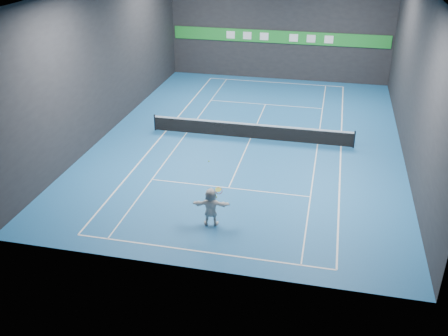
% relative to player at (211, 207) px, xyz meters
% --- Properties ---
extents(ground, '(26.00, 26.00, 0.00)m').
position_rel_player_xyz_m(ground, '(0.07, 9.81, -0.90)').
color(ground, '#1B5A96').
rests_on(ground, ground).
extents(wall_back, '(18.00, 0.10, 9.00)m').
position_rel_player_xyz_m(wall_back, '(0.07, 22.81, 3.60)').
color(wall_back, black).
rests_on(wall_back, ground).
extents(wall_front, '(18.00, 0.10, 9.00)m').
position_rel_player_xyz_m(wall_front, '(0.07, -3.19, 3.60)').
color(wall_front, black).
rests_on(wall_front, ground).
extents(wall_left, '(0.10, 26.00, 9.00)m').
position_rel_player_xyz_m(wall_left, '(-8.93, 9.81, 3.60)').
color(wall_left, black).
rests_on(wall_left, ground).
extents(wall_right, '(0.10, 26.00, 9.00)m').
position_rel_player_xyz_m(wall_right, '(9.07, 9.81, 3.60)').
color(wall_right, black).
rests_on(wall_right, ground).
extents(baseline_near, '(10.98, 0.08, 0.01)m').
position_rel_player_xyz_m(baseline_near, '(0.07, -2.08, -0.90)').
color(baseline_near, white).
rests_on(baseline_near, ground).
extents(baseline_far, '(10.98, 0.08, 0.01)m').
position_rel_player_xyz_m(baseline_far, '(0.07, 21.70, -0.90)').
color(baseline_far, white).
rests_on(baseline_far, ground).
extents(sideline_doubles_left, '(0.08, 23.78, 0.01)m').
position_rel_player_xyz_m(sideline_doubles_left, '(-5.42, 9.81, -0.90)').
color(sideline_doubles_left, white).
rests_on(sideline_doubles_left, ground).
extents(sideline_doubles_right, '(0.08, 23.78, 0.01)m').
position_rel_player_xyz_m(sideline_doubles_right, '(5.56, 9.81, -0.90)').
color(sideline_doubles_right, white).
rests_on(sideline_doubles_right, ground).
extents(sideline_singles_left, '(0.06, 23.78, 0.01)m').
position_rel_player_xyz_m(sideline_singles_left, '(-4.04, 9.81, -0.90)').
color(sideline_singles_left, white).
rests_on(sideline_singles_left, ground).
extents(sideline_singles_right, '(0.06, 23.78, 0.01)m').
position_rel_player_xyz_m(sideline_singles_right, '(4.18, 9.81, -0.90)').
color(sideline_singles_right, white).
rests_on(sideline_singles_right, ground).
extents(service_line_near, '(8.23, 0.06, 0.01)m').
position_rel_player_xyz_m(service_line_near, '(0.07, 3.41, -0.90)').
color(service_line_near, white).
rests_on(service_line_near, ground).
extents(service_line_far, '(8.23, 0.06, 0.01)m').
position_rel_player_xyz_m(service_line_far, '(0.07, 16.21, -0.90)').
color(service_line_far, white).
rests_on(service_line_far, ground).
extents(center_service_line, '(0.06, 12.80, 0.01)m').
position_rel_player_xyz_m(center_service_line, '(0.07, 9.81, -0.90)').
color(center_service_line, white).
rests_on(center_service_line, ground).
extents(player, '(1.73, 0.77, 1.80)m').
position_rel_player_xyz_m(player, '(0.00, 0.00, 0.00)').
color(player, silver).
rests_on(player, ground).
extents(tennis_ball, '(0.06, 0.06, 0.06)m').
position_rel_player_xyz_m(tennis_ball, '(-0.12, 0.23, 2.11)').
color(tennis_ball, '#BBEA27').
rests_on(tennis_ball, player).
extents(tennis_net, '(12.50, 0.10, 1.07)m').
position_rel_player_xyz_m(tennis_net, '(0.07, 9.81, -0.36)').
color(tennis_net, black).
rests_on(tennis_net, ground).
extents(sponsor_banner, '(17.64, 0.11, 1.00)m').
position_rel_player_xyz_m(sponsor_banner, '(0.07, 22.75, 2.60)').
color(sponsor_banner, '#1F902E').
rests_on(sponsor_banner, wall_back).
extents(tennis_racket, '(0.42, 0.33, 0.58)m').
position_rel_player_xyz_m(tennis_racket, '(0.34, 0.05, 0.79)').
color(tennis_racket, red).
rests_on(tennis_racket, player).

